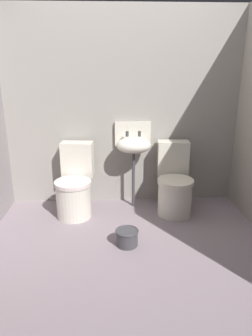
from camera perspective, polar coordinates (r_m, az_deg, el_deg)
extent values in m
cube|color=gray|center=(2.99, 0.27, -15.35)|extent=(3.10, 2.67, 0.08)
cube|color=gray|center=(3.70, -0.67, 10.66)|extent=(3.10, 0.10, 2.24)
cylinder|color=silver|center=(3.51, -9.53, -5.92)|extent=(0.41, 0.41, 0.38)
cylinder|color=silver|center=(3.43, -9.71, -2.72)|extent=(0.44, 0.44, 0.04)
cube|color=silver|center=(3.65, -8.88, 1.61)|extent=(0.38, 0.21, 0.40)
cylinder|color=silver|center=(3.55, 8.90, -5.58)|extent=(0.40, 0.40, 0.38)
cylinder|color=beige|center=(3.47, 9.07, -2.41)|extent=(0.42, 0.42, 0.04)
cube|color=silver|center=(3.70, 8.56, 1.85)|extent=(0.37, 0.20, 0.40)
cylinder|color=#3F3D42|center=(3.67, 1.35, -2.19)|extent=(0.04, 0.04, 0.66)
ellipsoid|color=silver|center=(3.54, 1.41, 4.17)|extent=(0.40, 0.32, 0.18)
cube|color=silver|center=(3.68, 1.24, 6.31)|extent=(0.42, 0.04, 0.28)
cylinder|color=#3F3D42|center=(3.57, 0.22, 6.27)|extent=(0.04, 0.04, 0.06)
cylinder|color=#3F3D42|center=(3.58, 2.48, 6.28)|extent=(0.04, 0.04, 0.06)
cylinder|color=#3F3D42|center=(3.00, 0.14, -12.65)|extent=(0.20, 0.20, 0.15)
torus|color=#3F3B43|center=(2.96, 0.14, -11.43)|extent=(0.22, 0.22, 0.02)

